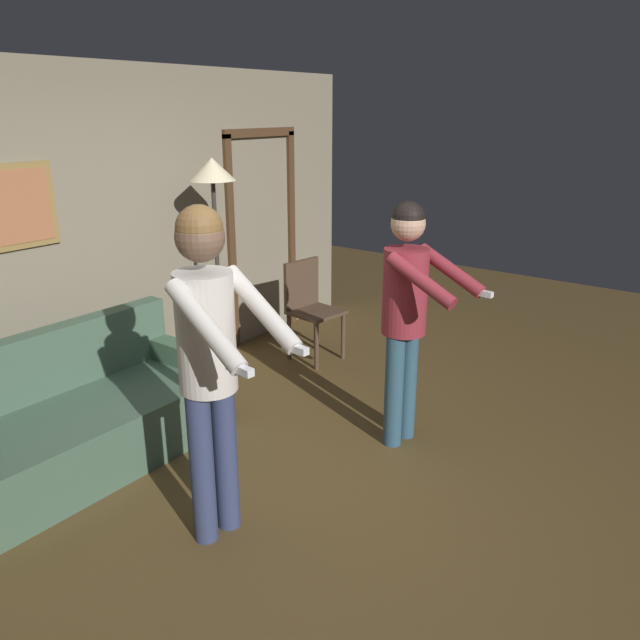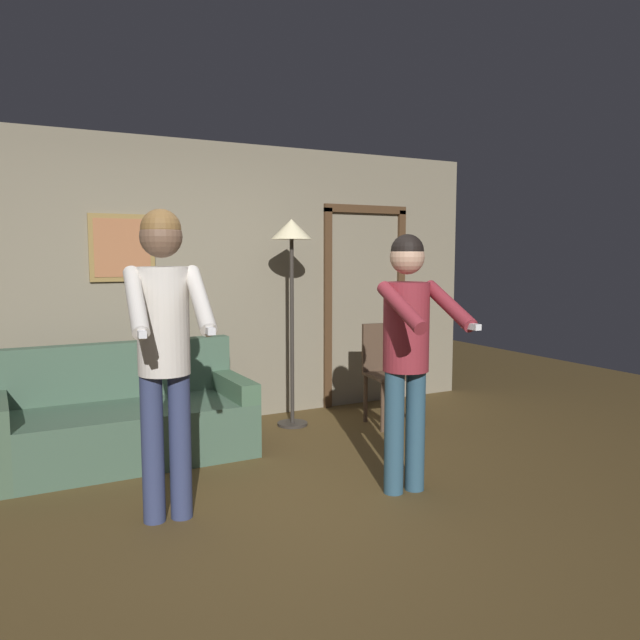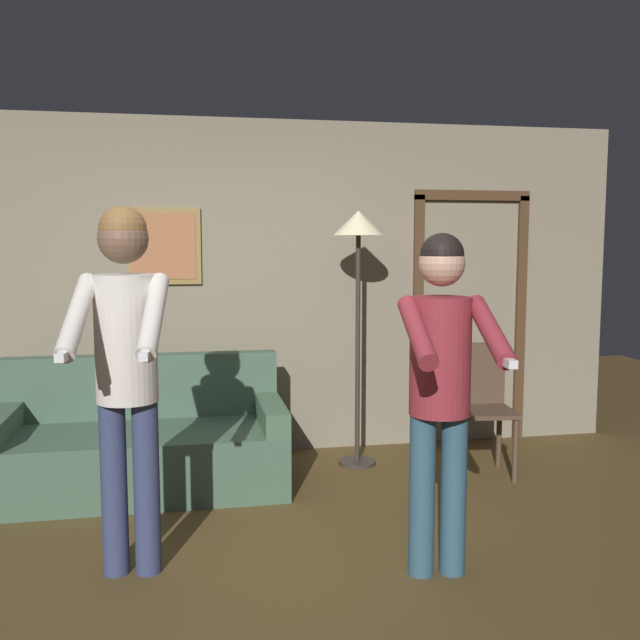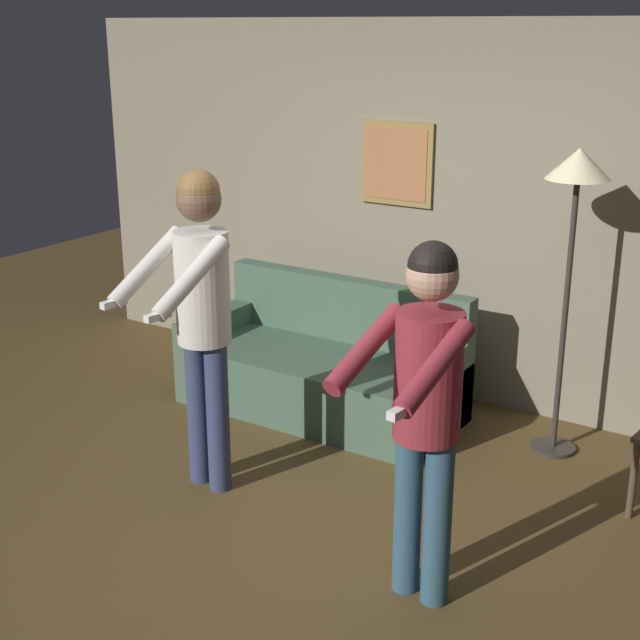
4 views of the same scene
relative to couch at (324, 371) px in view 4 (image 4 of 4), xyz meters
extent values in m
plane|color=brown|center=(0.62, -1.45, -0.28)|extent=(12.00, 12.00, 0.00)
cube|color=gray|center=(0.62, 0.74, 1.02)|extent=(6.40, 0.06, 2.60)
cube|color=olive|center=(0.16, 0.70, 1.35)|extent=(0.55, 0.02, 0.58)
cube|color=#A9663F|center=(0.16, 0.68, 1.35)|extent=(0.47, 0.01, 0.50)
cube|color=#445F4B|center=(0.00, -0.04, -0.07)|extent=(1.90, 0.85, 0.42)
cube|color=#445F4B|center=(0.00, 0.31, 0.37)|extent=(1.90, 0.14, 0.45)
cube|color=#466048|center=(-0.87, -0.04, 0.01)|extent=(0.16, 0.85, 0.58)
cube|color=#45664A|center=(0.87, -0.04, 0.01)|extent=(0.16, 0.85, 0.58)
cylinder|color=#332D28|center=(1.56, 0.26, -0.27)|extent=(0.28, 0.28, 0.02)
cylinder|color=#332D28|center=(1.56, 0.26, 0.59)|extent=(0.04, 0.04, 1.69)
cone|color=#F9EAB7|center=(1.56, 0.26, 1.52)|extent=(0.38, 0.38, 0.18)
cylinder|color=navy|center=(-0.06, -1.25, 0.16)|extent=(0.13, 0.13, 0.88)
cylinder|color=navy|center=(0.10, -1.26, 0.16)|extent=(0.13, 0.13, 0.88)
cylinder|color=silver|center=(0.02, -1.26, 0.92)|extent=(0.30, 0.30, 0.63)
sphere|color=brown|center=(0.02, -1.26, 1.40)|extent=(0.24, 0.24, 0.24)
sphere|color=brown|center=(0.02, -1.26, 1.44)|extent=(0.23, 0.23, 0.23)
cylinder|color=silver|center=(-0.18, -1.47, 1.05)|extent=(0.15, 0.52, 0.37)
cube|color=white|center=(-0.20, -1.70, 0.91)|extent=(0.06, 0.15, 0.04)
cylinder|color=silver|center=(0.16, -1.51, 1.05)|extent=(0.15, 0.52, 0.37)
cube|color=white|center=(0.14, -1.74, 0.91)|extent=(0.06, 0.15, 0.04)
cylinder|color=#2E5166|center=(1.45, -1.54, 0.13)|extent=(0.13, 0.13, 0.82)
cylinder|color=#2E5166|center=(1.61, -1.56, 0.13)|extent=(0.13, 0.13, 0.82)
cylinder|color=maroon|center=(1.53, -1.55, 0.83)|extent=(0.30, 0.30, 0.58)
sphere|color=tan|center=(1.53, -1.55, 1.28)|extent=(0.23, 0.23, 0.23)
sphere|color=black|center=(1.53, -1.55, 1.32)|extent=(0.21, 0.21, 0.21)
cylinder|color=maroon|center=(1.33, -1.77, 0.98)|extent=(0.14, 0.51, 0.29)
cylinder|color=maroon|center=(1.67, -1.80, 0.98)|extent=(0.14, 0.51, 0.29)
cube|color=white|center=(1.65, -2.03, 0.88)|extent=(0.06, 0.15, 0.04)
cylinder|color=#4C3828|center=(2.18, -0.32, -0.05)|extent=(0.04, 0.04, 0.45)
camera|label=1|loc=(-1.99, -3.49, 1.99)|focal=35.00mm
camera|label=2|loc=(-0.86, -4.85, 1.30)|focal=35.00mm
camera|label=3|loc=(0.30, -4.82, 1.39)|focal=40.00mm
camera|label=4|loc=(3.07, -4.82, 2.28)|focal=50.00mm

